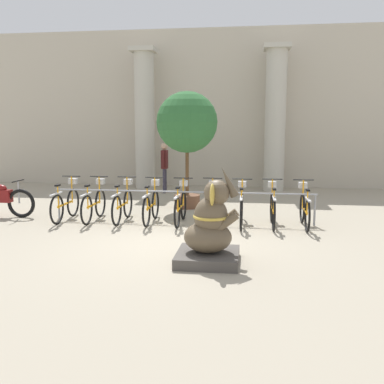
% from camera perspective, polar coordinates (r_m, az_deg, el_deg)
% --- Properties ---
extents(ground_plane, '(60.00, 60.00, 0.00)m').
position_cam_1_polar(ground_plane, '(8.65, -2.66, -6.87)').
color(ground_plane, '#9E937F').
extents(building_facade, '(20.00, 0.20, 6.00)m').
position_cam_1_polar(building_facade, '(16.87, 2.56, 11.03)').
color(building_facade, '#BCB29E').
rests_on(building_facade, ground_plane).
extents(column_left, '(0.92, 0.92, 5.16)m').
position_cam_1_polar(column_left, '(16.27, -6.33, 9.74)').
color(column_left, '#BCB7A8').
rests_on(column_left, ground_plane).
extents(column_right, '(0.92, 0.92, 5.16)m').
position_cam_1_polar(column_right, '(15.82, 11.04, 9.66)').
color(column_right, '#BCB7A8').
rests_on(column_right, ground_plane).
extents(bike_rack, '(6.43, 0.05, 0.77)m').
position_cam_1_polar(bike_rack, '(10.41, -1.39, -0.53)').
color(bike_rack, gray).
rests_on(bike_rack, ground_plane).
extents(bicycle_0, '(0.48, 1.68, 1.07)m').
position_cam_1_polar(bicycle_0, '(11.14, -16.48, -1.44)').
color(bicycle_0, black).
rests_on(bicycle_0, ground_plane).
extents(bicycle_1, '(0.48, 1.68, 1.07)m').
position_cam_1_polar(bicycle_1, '(10.89, -12.92, -1.53)').
color(bicycle_1, black).
rests_on(bicycle_1, ground_plane).
extents(bicycle_2, '(0.48, 1.68, 1.07)m').
position_cam_1_polar(bicycle_2, '(10.68, -9.21, -1.62)').
color(bicycle_2, black).
rests_on(bicycle_2, ground_plane).
extents(bicycle_3, '(0.48, 1.68, 1.07)m').
position_cam_1_polar(bicycle_3, '(10.46, -5.44, -1.76)').
color(bicycle_3, black).
rests_on(bicycle_3, ground_plane).
extents(bicycle_4, '(0.48, 1.68, 1.07)m').
position_cam_1_polar(bicycle_4, '(10.29, -1.52, -1.90)').
color(bicycle_4, black).
rests_on(bicycle_4, ground_plane).
extents(bicycle_5, '(0.48, 1.68, 1.07)m').
position_cam_1_polar(bicycle_5, '(10.27, 2.56, -1.92)').
color(bicycle_5, black).
rests_on(bicycle_5, ground_plane).
extents(bicycle_6, '(0.48, 1.68, 1.07)m').
position_cam_1_polar(bicycle_6, '(10.17, 6.62, -2.08)').
color(bicycle_6, black).
rests_on(bicycle_6, ground_plane).
extents(bicycle_7, '(0.48, 1.68, 1.07)m').
position_cam_1_polar(bicycle_7, '(10.25, 10.70, -2.09)').
color(bicycle_7, black).
rests_on(bicycle_7, ground_plane).
extents(bicycle_8, '(0.48, 1.68, 1.07)m').
position_cam_1_polar(bicycle_8, '(10.27, 14.78, -2.21)').
color(bicycle_8, black).
rests_on(bicycle_8, ground_plane).
extents(elephant_statue, '(1.06, 1.06, 1.68)m').
position_cam_1_polar(elephant_statue, '(7.34, 2.44, -5.14)').
color(elephant_statue, '#4C4742').
rests_on(elephant_statue, ground_plane).
extents(person_pedestrian, '(0.23, 0.47, 1.75)m').
position_cam_1_polar(person_pedestrian, '(15.04, -3.68, 3.90)').
color(person_pedestrian, '#383342').
rests_on(person_pedestrian, ground_plane).
extents(potted_tree, '(1.72, 1.72, 3.31)m').
position_cam_1_polar(potted_tree, '(12.19, -0.67, 8.88)').
color(potted_tree, brown).
rests_on(potted_tree, ground_plane).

